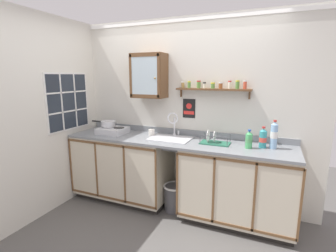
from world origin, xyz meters
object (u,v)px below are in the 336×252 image
object	(u,v)px
dish_rack	(214,141)
bottle_water_blue_2	(274,135)
hot_plate_stove	(113,131)
bottle_detergent_teal_1	(263,138)
warning_sign	(189,109)
mug	(152,133)
trash_bin	(174,197)
sink	(170,140)
wall_cabinet	(149,76)
bottle_soda_green_0	(249,140)
saucepan	(108,124)

from	to	relation	value
dish_rack	bottle_water_blue_2	bearing A→B (deg)	4.21
hot_plate_stove	bottle_detergent_teal_1	xyz separation A→B (m)	(2.01, 0.07, 0.07)
warning_sign	hot_plate_stove	bearing A→B (deg)	-163.04
bottle_detergent_teal_1	mug	distance (m)	1.44
hot_plate_stove	trash_bin	world-z (taller)	hot_plate_stove
sink	warning_sign	size ratio (longest dim) A/B	2.08
hot_plate_stove	wall_cabinet	distance (m)	0.94
dish_rack	trash_bin	bearing A→B (deg)	-171.17
wall_cabinet	warning_sign	xyz separation A→B (m)	(0.53, 0.14, -0.44)
bottle_detergent_teal_1	bottle_water_blue_2	bearing A→B (deg)	4.81
bottle_water_blue_2	wall_cabinet	world-z (taller)	wall_cabinet
bottle_soda_green_0	bottle_water_blue_2	size ratio (longest dim) A/B	0.66
sink	warning_sign	bearing A→B (deg)	59.68
bottle_detergent_teal_1	mug	bearing A→B (deg)	179.28
hot_plate_stove	saucepan	bearing A→B (deg)	165.09
hot_plate_stove	bottle_soda_green_0	distance (m)	1.87
saucepan	bottle_detergent_teal_1	world-z (taller)	bottle_detergent_teal_1
bottle_soda_green_0	dish_rack	bearing A→B (deg)	173.47
dish_rack	hot_plate_stove	bearing A→B (deg)	-178.70
sink	trash_bin	bearing A→B (deg)	-42.81
warning_sign	wall_cabinet	bearing A→B (deg)	-165.77
mug	trash_bin	xyz separation A→B (m)	(0.39, -0.13, -0.82)
bottle_water_blue_2	dish_rack	size ratio (longest dim) A/B	0.94
bottle_water_blue_2	warning_sign	size ratio (longest dim) A/B	1.28
bottle_detergent_teal_1	sink	bearing A→B (deg)	-178.50
bottle_detergent_teal_1	mug	world-z (taller)	bottle_detergent_teal_1
sink	dish_rack	distance (m)	0.58
hot_plate_stove	wall_cabinet	size ratio (longest dim) A/B	0.64
mug	trash_bin	world-z (taller)	mug
bottle_water_blue_2	wall_cabinet	distance (m)	1.75
sink	bottle_soda_green_0	size ratio (longest dim) A/B	2.46
bottle_detergent_teal_1	dish_rack	xyz separation A→B (m)	(-0.55, -0.04, -0.08)
sink	wall_cabinet	distance (m)	0.92
bottle_soda_green_0	bottle_detergent_teal_1	size ratio (longest dim) A/B	0.88
bottle_detergent_teal_1	dish_rack	bearing A→B (deg)	-175.91
saucepan	trash_bin	xyz separation A→B (m)	(1.06, -0.07, -0.91)
hot_plate_stove	bottle_water_blue_2	world-z (taller)	bottle_water_blue_2
saucepan	mug	world-z (taller)	saucepan
dish_rack	wall_cabinet	distance (m)	1.24
trash_bin	saucepan	bearing A→B (deg)	176.35
wall_cabinet	trash_bin	distance (m)	1.67
bottle_detergent_teal_1	bottle_soda_green_0	bearing A→B (deg)	-149.20
bottle_soda_green_0	bottle_water_blue_2	bearing A→B (deg)	20.41
bottle_soda_green_0	warning_sign	world-z (taller)	warning_sign
bottle_soda_green_0	dish_rack	size ratio (longest dim) A/B	0.62
bottle_water_blue_2	warning_sign	world-z (taller)	warning_sign
sink	mug	world-z (taller)	sink
bottle_detergent_teal_1	wall_cabinet	xyz separation A→B (m)	(-1.51, 0.11, 0.70)
hot_plate_stove	bottle_soda_green_0	xyz separation A→B (m)	(1.87, -0.01, 0.06)
bottle_soda_green_0	trash_bin	xyz separation A→B (m)	(-0.90, -0.03, -0.87)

